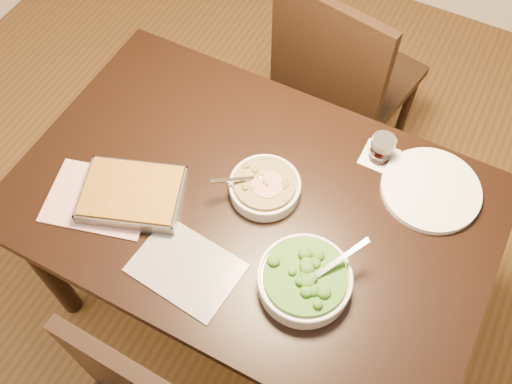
{
  "coord_description": "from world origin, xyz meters",
  "views": [
    {
      "loc": [
        0.41,
        -0.75,
        2.19
      ],
      "look_at": [
        0.01,
        0.01,
        0.8
      ],
      "focal_mm": 40.0,
      "sensor_mm": 36.0,
      "label": 1
    }
  ],
  "objects_px": {
    "baking_dish": "(132,195)",
    "wine_tumbler": "(382,148)",
    "dinner_plate": "(431,190)",
    "broccoli_bowl": "(305,279)",
    "chair_far": "(340,78)",
    "table": "(252,217)",
    "stew_bowl": "(265,187)"
  },
  "relations": [
    {
      "from": "baking_dish",
      "to": "wine_tumbler",
      "type": "relative_size",
      "value": 4.07
    },
    {
      "from": "wine_tumbler",
      "to": "dinner_plate",
      "type": "height_order",
      "value": "wine_tumbler"
    },
    {
      "from": "broccoli_bowl",
      "to": "chair_far",
      "type": "height_order",
      "value": "chair_far"
    },
    {
      "from": "broccoli_bowl",
      "to": "baking_dish",
      "type": "relative_size",
      "value": 0.78
    },
    {
      "from": "broccoli_bowl",
      "to": "dinner_plate",
      "type": "relative_size",
      "value": 0.92
    },
    {
      "from": "table",
      "to": "wine_tumbler",
      "type": "relative_size",
      "value": 16.56
    },
    {
      "from": "wine_tumbler",
      "to": "chair_far",
      "type": "xyz_separation_m",
      "value": [
        -0.29,
        0.43,
        -0.25
      ]
    },
    {
      "from": "chair_far",
      "to": "stew_bowl",
      "type": "bearing_deg",
      "value": 103.2
    },
    {
      "from": "stew_bowl",
      "to": "wine_tumbler",
      "type": "relative_size",
      "value": 2.5
    },
    {
      "from": "stew_bowl",
      "to": "baking_dish",
      "type": "distance_m",
      "value": 0.39
    },
    {
      "from": "dinner_plate",
      "to": "broccoli_bowl",
      "type": "bearing_deg",
      "value": -115.09
    },
    {
      "from": "stew_bowl",
      "to": "wine_tumbler",
      "type": "height_order",
      "value": "wine_tumbler"
    },
    {
      "from": "table",
      "to": "baking_dish",
      "type": "relative_size",
      "value": 4.07
    },
    {
      "from": "stew_bowl",
      "to": "dinner_plate",
      "type": "height_order",
      "value": "stew_bowl"
    },
    {
      "from": "wine_tumbler",
      "to": "chair_far",
      "type": "distance_m",
      "value": 0.58
    },
    {
      "from": "stew_bowl",
      "to": "dinner_plate",
      "type": "relative_size",
      "value": 0.72
    },
    {
      "from": "stew_bowl",
      "to": "dinner_plate",
      "type": "xyz_separation_m",
      "value": [
        0.43,
        0.23,
        -0.02
      ]
    },
    {
      "from": "table",
      "to": "broccoli_bowl",
      "type": "height_order",
      "value": "broccoli_bowl"
    },
    {
      "from": "table",
      "to": "dinner_plate",
      "type": "xyz_separation_m",
      "value": [
        0.45,
        0.27,
        0.11
      ]
    },
    {
      "from": "stew_bowl",
      "to": "chair_far",
      "type": "height_order",
      "value": "chair_far"
    },
    {
      "from": "stew_bowl",
      "to": "broccoli_bowl",
      "type": "height_order",
      "value": "broccoli_bowl"
    },
    {
      "from": "dinner_plate",
      "to": "baking_dish",
      "type": "bearing_deg",
      "value": -150.61
    },
    {
      "from": "chair_far",
      "to": "baking_dish",
      "type": "bearing_deg",
      "value": 82.49
    },
    {
      "from": "stew_bowl",
      "to": "chair_far",
      "type": "bearing_deg",
      "value": 92.63
    },
    {
      "from": "broccoli_bowl",
      "to": "chair_far",
      "type": "bearing_deg",
      "value": 105.74
    },
    {
      "from": "dinner_plate",
      "to": "chair_far",
      "type": "bearing_deg",
      "value": 134.21
    },
    {
      "from": "broccoli_bowl",
      "to": "chair_far",
      "type": "relative_size",
      "value": 0.27
    },
    {
      "from": "chair_far",
      "to": "table",
      "type": "bearing_deg",
      "value": 101.57
    },
    {
      "from": "wine_tumbler",
      "to": "stew_bowl",
      "type": "bearing_deg",
      "value": -132.75
    },
    {
      "from": "stew_bowl",
      "to": "chair_far",
      "type": "xyz_separation_m",
      "value": [
        -0.03,
        0.71,
        -0.23
      ]
    },
    {
      "from": "broccoli_bowl",
      "to": "stew_bowl",
      "type": "bearing_deg",
      "value": 136.84
    },
    {
      "from": "table",
      "to": "wine_tumbler",
      "type": "xyz_separation_m",
      "value": [
        0.27,
        0.32,
        0.14
      ]
    }
  ]
}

